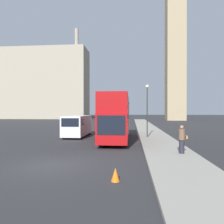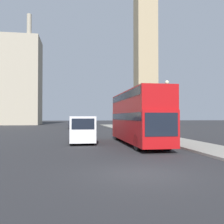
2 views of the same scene
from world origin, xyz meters
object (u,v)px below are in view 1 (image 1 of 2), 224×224
at_px(pedestrian, 182,139).
at_px(red_double_decker_bus, 116,115).
at_px(clock_tower, 175,15).
at_px(white_van, 77,125).
at_px(street_lamp, 147,102).
at_px(parked_sedan, 103,120).

bearing_deg(pedestrian, red_double_decker_bus, 122.87).
relative_size(clock_tower, white_van, 10.35).
height_order(clock_tower, street_lamp, clock_tower).
relative_size(clock_tower, red_double_decker_bus, 5.57).
distance_m(red_double_decker_bus, street_lamp, 3.67).
bearing_deg(red_double_decker_bus, parked_sedan, 100.15).
relative_size(red_double_decker_bus, parked_sedan, 2.41).
bearing_deg(street_lamp, clock_tower, 75.56).
height_order(pedestrian, parked_sedan, pedestrian).
bearing_deg(street_lamp, red_double_decker_bus, -156.22).
relative_size(clock_tower, parked_sedan, 13.41).
height_order(white_van, street_lamp, street_lamp).
distance_m(street_lamp, parked_sedan, 29.30).
bearing_deg(red_double_decker_bus, white_van, 153.46).
bearing_deg(pedestrian, white_van, 134.05).
bearing_deg(white_van, street_lamp, -6.64).
distance_m(pedestrian, parked_sedan, 37.95).
relative_size(red_double_decker_bus, street_lamp, 2.06).
height_order(red_double_decker_bus, parked_sedan, red_double_decker_bus).
bearing_deg(red_double_decker_bus, street_lamp, 23.78).
height_order(clock_tower, white_van, clock_tower).
distance_m(white_van, street_lamp, 8.14).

